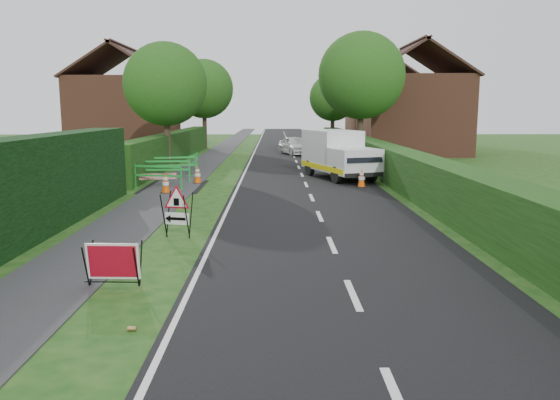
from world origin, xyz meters
name	(u,v)px	position (x,y,z in m)	size (l,w,h in m)	color
ground	(221,257)	(0.00, 0.00, 0.00)	(120.00, 120.00, 0.00)	#154413
road_surface	(290,147)	(2.50, 35.00, 0.00)	(6.00, 90.00, 0.02)	black
footpath	(225,147)	(-3.00, 35.00, 0.01)	(2.00, 90.00, 0.02)	#2D2D30
hedge_west_far	(174,162)	(-5.00, 22.00, 0.00)	(1.00, 24.00, 1.80)	#14380F
hedge_east	(380,173)	(6.50, 16.00, 0.00)	(1.20, 50.00, 1.50)	#14380F
house_west	(126,113)	(-10.00, 30.00, 2.90)	(7.50, 7.40, 7.88)	brown
house_east_a	(411,113)	(11.00, 28.00, 2.90)	(7.50, 7.40, 7.88)	brown
house_east_b	(386,112)	(12.00, 42.00, 2.90)	(7.50, 7.40, 7.88)	brown
tree_nw	(165,84)	(-4.60, 18.00, 4.48)	(4.40, 4.40, 6.70)	#2D2116
tree_ne	(361,76)	(6.40, 22.00, 5.17)	(5.20, 5.20, 7.79)	#2D2116
tree_fw	(204,89)	(-4.60, 34.00, 4.83)	(4.80, 4.80, 7.24)	#2D2116
tree_fe	(333,98)	(6.40, 38.00, 4.22)	(4.20, 4.20, 6.33)	#2D2116
red_rect_sign	(113,262)	(-1.75, -1.98, 0.46)	(0.97, 0.60, 0.80)	black
triangle_sign	(175,208)	(-1.29, 1.78, 0.78)	(0.93, 0.93, 1.12)	black
works_van	(338,153)	(4.09, 13.70, 1.17)	(3.32, 5.16, 2.21)	silver
traffic_cone_0	(362,178)	(4.74, 10.76, 0.39)	(0.38, 0.38, 0.79)	black
traffic_cone_1	(370,171)	(5.52, 13.31, 0.39)	(0.38, 0.38, 0.79)	black
traffic_cone_2	(344,166)	(4.60, 15.43, 0.39)	(0.38, 0.38, 0.79)	black
traffic_cone_3	(166,183)	(-3.01, 9.22, 0.39)	(0.38, 0.38, 0.79)	black
traffic_cone_4	(198,174)	(-2.18, 12.03, 0.39)	(0.38, 0.38, 0.79)	black
ped_barrier_0	(158,174)	(-3.52, 10.30, 0.63)	(2.09, 0.81, 1.00)	green
ped_barrier_1	(166,168)	(-3.61, 12.49, 0.63)	(2.08, 0.48, 1.00)	green
ped_barrier_2	(175,164)	(-3.59, 14.40, 0.63)	(2.09, 0.81, 1.00)	green
ped_barrier_3	(194,161)	(-2.88, 15.71, 0.63)	(0.43, 2.07, 1.00)	green
redwhite_plank	(158,187)	(-3.65, 10.87, 0.00)	(1.50, 0.04, 0.25)	red
litter_can	(132,331)	(-0.91, -3.98, 0.00)	(0.07, 0.07, 0.12)	#BF7F4C
hatchback_car	(295,145)	(2.61, 27.29, 0.66)	(1.56, 3.87, 1.32)	white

